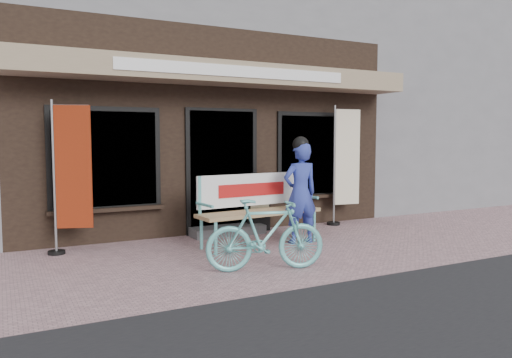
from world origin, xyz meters
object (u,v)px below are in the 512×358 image
bicycle (266,235)px  nobori_red (70,175)px  bench (256,203)px  menu_stand (259,207)px  nobori_cream (345,163)px  person (300,191)px

bicycle → nobori_red: bearing=59.9°
bench → bicycle: bench is taller
bicycle → menu_stand: size_ratio=1.76×
bicycle → menu_stand: (1.17, 2.42, -0.01)m
bench → menu_stand: 1.09m
nobori_red → menu_stand: 3.32m
bicycle → bench: bearing=-7.7°
bicycle → nobori_cream: nobori_cream is taller
person → menu_stand: size_ratio=1.97×
bench → nobori_cream: 2.54m
nobori_cream → person: bearing=-140.3°
nobori_cream → menu_stand: (-1.82, 0.12, -0.74)m
bicycle → person: bearing=-31.0°
bench → bicycle: bearing=-118.7°
person → menu_stand: bearing=99.1°
person → bicycle: size_ratio=1.12×
nobori_cream → bicycle: bearing=-134.9°
bench → person: person is taller
bicycle → menu_stand: bicycle is taller
menu_stand → nobori_cream: bearing=-1.5°
nobori_cream → bench: bearing=-153.5°
person → nobori_cream: size_ratio=0.74×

